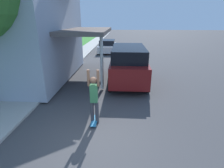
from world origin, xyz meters
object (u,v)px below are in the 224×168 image
suv_parked (128,64)px  skateboard (95,121)px  skateboarder (94,97)px  car_down_street (107,46)px

suv_parked → skateboard: suv_parked is taller
skateboarder → car_down_street: bearing=93.0°
car_down_street → skateboard: (0.75, -14.36, -0.57)m
car_down_street → skateboard: size_ratio=5.22×
suv_parked → car_down_street: (-2.05, 9.99, -0.47)m
car_down_street → skateboard: bearing=-87.0°
suv_parked → skateboard: 4.68m
suv_parked → car_down_street: bearing=101.6°
car_down_street → skateboarder: size_ratio=2.06×
skateboarder → skateboard: (-0.01, -0.03, -0.94)m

